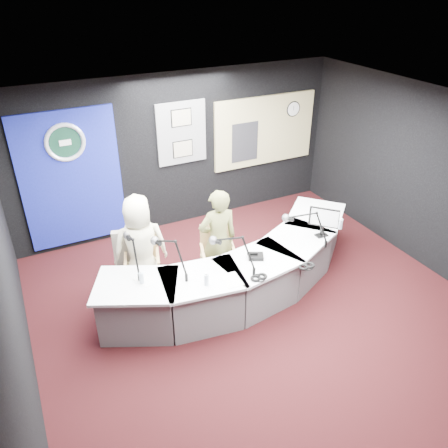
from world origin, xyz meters
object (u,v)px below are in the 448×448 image
armchair_left (142,264)px  person_woman (218,240)px  broadcast_desk (241,272)px  armchair_right (218,260)px  person_man (141,247)px

armchair_left → person_woman: bearing=-1.1°
broadcast_desk → armchair_right: armchair_right is taller
armchair_left → armchair_right: 1.12m
person_man → broadcast_desk: bearing=161.4°
armchair_left → person_man: 0.29m
armchair_right → armchair_left: bearing=-179.7°
broadcast_desk → armchair_right: size_ratio=4.93×
armchair_right → person_man: size_ratio=0.57×
person_man → person_woman: (1.07, -0.32, 0.01)m
broadcast_desk → armchair_left: bearing=153.2°
broadcast_desk → person_woman: size_ratio=2.80×
broadcast_desk → person_man: bearing=153.2°
broadcast_desk → person_man: size_ratio=2.81×
broadcast_desk → person_man: person_man is taller
armchair_left → person_man: (0.00, 0.00, 0.29)m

